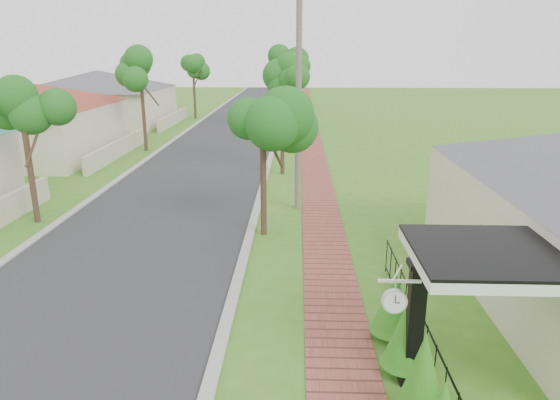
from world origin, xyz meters
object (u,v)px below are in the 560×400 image
(porch_post, at_px, (414,329))
(near_tree, at_px, (263,119))
(parked_car_white, at_px, (268,113))
(parked_car_red, at_px, (275,120))
(utility_pole, at_px, (298,97))
(station_clock, at_px, (395,300))

(porch_post, bearing_deg, near_tree, 113.12)
(porch_post, relative_size, parked_car_white, 0.66)
(parked_car_red, bearing_deg, utility_pole, -94.02)
(station_clock, bearing_deg, utility_pole, 98.75)
(parked_car_red, height_order, utility_pole, utility_pole)
(parked_car_red, height_order, near_tree, near_tree)
(porch_post, distance_m, near_tree, 9.18)
(porch_post, bearing_deg, parked_car_white, 97.53)
(utility_pole, height_order, station_clock, utility_pole)
(parked_car_white, distance_m, near_tree, 30.51)
(station_clock, bearing_deg, near_tree, 109.17)
(utility_pole, relative_size, station_clock, 11.62)
(parked_car_red, relative_size, utility_pole, 0.55)
(near_tree, xyz_separation_m, utility_pole, (1.17, 3.00, 0.44))
(parked_car_red, height_order, parked_car_white, parked_car_red)
(parked_car_white, bearing_deg, utility_pole, -88.69)
(porch_post, bearing_deg, utility_pole, 101.56)
(parked_car_red, height_order, station_clock, station_clock)
(porch_post, height_order, station_clock, porch_post)
(porch_post, xyz_separation_m, parked_car_white, (-5.06, 38.27, -0.49))
(station_clock, bearing_deg, parked_car_red, 96.41)
(near_tree, relative_size, station_clock, 6.68)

